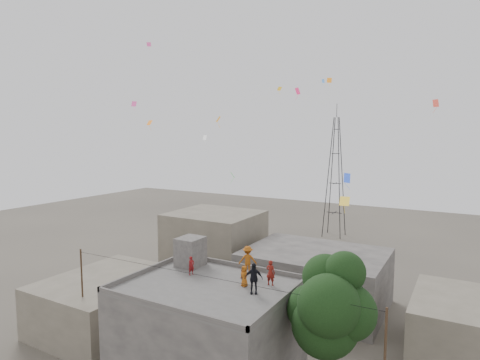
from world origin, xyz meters
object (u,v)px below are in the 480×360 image
(stair_head_box, at_px, (190,252))
(transmission_tower, at_px, (335,177))
(person_dark_adult, at_px, (254,278))
(person_red_adult, at_px, (271,273))
(tree, at_px, (329,308))

(stair_head_box, bearing_deg, transmission_tower, 91.23)
(transmission_tower, relative_size, person_dark_adult, 11.21)
(person_red_adult, bearing_deg, transmission_tower, -81.67)
(stair_head_box, height_order, transmission_tower, transmission_tower)
(tree, relative_size, person_red_adult, 5.86)
(tree, relative_size, person_dark_adult, 5.10)
(transmission_tower, distance_m, person_dark_adult, 40.34)
(person_red_adult, relative_size, person_dark_adult, 0.87)
(person_red_adult, bearing_deg, stair_head_box, -7.88)
(stair_head_box, relative_size, person_dark_adult, 1.12)
(tree, height_order, person_dark_adult, tree)
(tree, xyz_separation_m, person_red_adult, (-4.09, 1.40, 0.77))
(person_dark_adult, bearing_deg, tree, -23.29)
(tree, bearing_deg, person_red_adult, 161.16)
(tree, relative_size, transmission_tower, 0.45)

